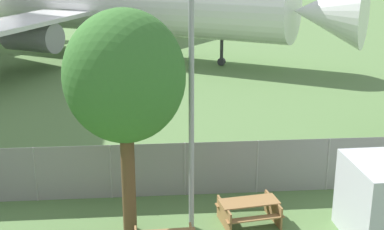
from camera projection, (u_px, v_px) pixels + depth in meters
The scene contains 5 objects.
perimeter_fence at pixel (185, 169), 18.54m from camera, with size 56.07×0.07×1.95m.
airplane at pixel (105, 2), 42.55m from camera, with size 36.99×29.13×13.57m.
picnic_bench_open_grass at pixel (249, 209), 16.77m from camera, with size 2.02×1.66×0.76m.
tree_behind_benches at pixel (124, 78), 15.06m from camera, with size 3.48×3.48×6.78m.
light_mast at pixel (191, 67), 15.13m from camera, with size 0.44×0.44×8.40m.
Camera 1 is at (-1.21, -7.12, 8.31)m, focal length 50.00 mm.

